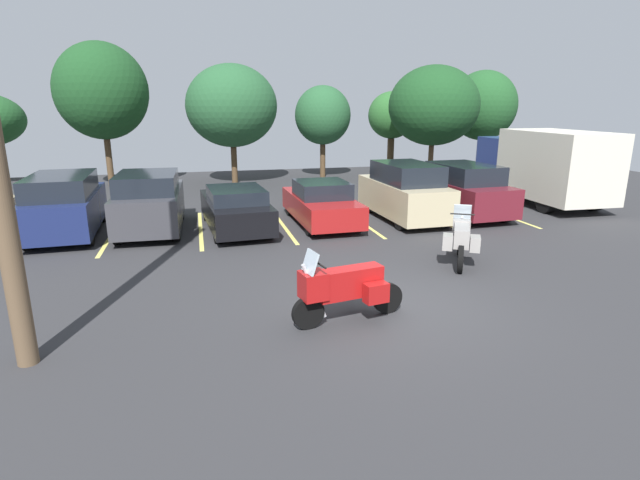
# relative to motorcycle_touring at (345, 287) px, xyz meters

# --- Properties ---
(ground) EXTENTS (44.00, 44.00, 0.10)m
(ground) POSITION_rel_motorcycle_touring_xyz_m (1.15, 0.48, -0.72)
(ground) COLOR #2D2D30
(motorcycle_touring) EXTENTS (2.26, 0.98, 1.45)m
(motorcycle_touring) POSITION_rel_motorcycle_touring_xyz_m (0.00, 0.00, 0.00)
(motorcycle_touring) COLOR black
(motorcycle_touring) RESTS_ON ground
(motorcycle_second) EXTENTS (1.28, 1.98, 1.39)m
(motorcycle_second) POSITION_rel_motorcycle_touring_xyz_m (3.90, 2.76, -0.03)
(motorcycle_second) COLOR black
(motorcycle_second) RESTS_ON ground
(parking_stripes) EXTENTS (18.96, 5.18, 0.01)m
(parking_stripes) POSITION_rel_motorcycle_touring_xyz_m (-1.16, 7.92, -0.67)
(parking_stripes) COLOR #EAE066
(parking_stripes) RESTS_ON ground
(car_navy) EXTENTS (2.07, 4.62, 1.89)m
(car_navy) POSITION_rel_motorcycle_touring_xyz_m (-6.49, 8.17, 0.27)
(car_navy) COLOR navy
(car_navy) RESTS_ON ground
(car_charcoal) EXTENTS (1.97, 4.36, 1.88)m
(car_charcoal) POSITION_rel_motorcycle_touring_xyz_m (-4.01, 8.06, 0.26)
(car_charcoal) COLOR #38383D
(car_charcoal) RESTS_ON ground
(car_black) EXTENTS (2.12, 4.63, 1.39)m
(car_black) POSITION_rel_motorcycle_touring_xyz_m (-1.37, 7.65, 0.01)
(car_black) COLOR black
(car_black) RESTS_ON ground
(car_red) EXTENTS (1.88, 4.48, 1.45)m
(car_red) POSITION_rel_motorcycle_touring_xyz_m (1.49, 7.79, 0.01)
(car_red) COLOR maroon
(car_red) RESTS_ON ground
(car_champagne) EXTENTS (1.92, 4.45, 1.97)m
(car_champagne) POSITION_rel_motorcycle_touring_xyz_m (4.46, 7.72, 0.29)
(car_champagne) COLOR #C1B289
(car_champagne) RESTS_ON ground
(car_maroon) EXTENTS (2.12, 4.61, 1.86)m
(car_maroon) POSITION_rel_motorcycle_touring_xyz_m (6.78, 7.94, 0.24)
(car_maroon) COLOR maroon
(car_maroon) RESTS_ON ground
(box_truck) EXTENTS (2.58, 6.31, 2.92)m
(box_truck) POSITION_rel_motorcycle_touring_xyz_m (11.06, 9.16, 0.89)
(box_truck) COLOR navy
(box_truck) RESTS_ON ground
(tree_far_right) EXTENTS (4.50, 4.50, 5.85)m
(tree_far_right) POSITION_rel_motorcycle_touring_xyz_m (-0.62, 17.71, 3.15)
(tree_far_right) COLOR #4C3823
(tree_far_right) RESTS_ON ground
(tree_center_left) EXTENTS (3.99, 3.99, 5.89)m
(tree_center_left) POSITION_rel_motorcycle_touring_xyz_m (14.59, 19.79, 3.14)
(tree_center_left) COLOR #4C3823
(tree_center_left) RESTS_ON ground
(tree_center) EXTENTS (3.00, 3.00, 4.89)m
(tree_center) POSITION_rel_motorcycle_touring_xyz_m (4.27, 18.63, 2.65)
(tree_center) COLOR #4C3823
(tree_center) RESTS_ON ground
(tree_rear) EXTENTS (2.86, 2.86, 4.66)m
(tree_rear) POSITION_rel_motorcycle_touring_xyz_m (9.17, 20.94, 2.56)
(tree_rear) COLOR #4C3823
(tree_rear) RESTS_ON ground
(tree_left) EXTENTS (4.75, 4.75, 5.90)m
(tree_left) POSITION_rel_motorcycle_touring_xyz_m (9.86, 16.81, 3.15)
(tree_left) COLOR #4C3823
(tree_left) RESTS_ON ground
(tree_right) EXTENTS (4.25, 4.25, 6.74)m
(tree_right) POSITION_rel_motorcycle_touring_xyz_m (-6.62, 17.96, 3.82)
(tree_right) COLOR #4C3823
(tree_right) RESTS_ON ground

